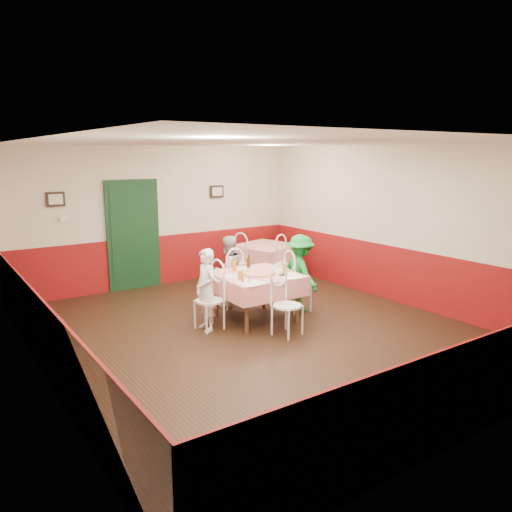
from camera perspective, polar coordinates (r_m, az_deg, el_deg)
floor at (r=7.62m, az=0.24°, el=-8.66°), size 7.00×7.00×0.00m
ceiling at (r=7.16m, az=0.26°, el=12.89°), size 7.00×7.00×0.00m
back_wall at (r=10.30m, az=-10.89°, el=4.48°), size 6.00×0.10×2.80m
front_wall at (r=4.87m, az=24.37°, el=-4.19°), size 6.00×0.10×2.80m
left_wall at (r=6.11m, az=-23.60°, el=-1.08°), size 0.10×7.00×2.80m
right_wall at (r=9.28m, az=15.73°, el=3.48°), size 0.10×7.00×2.80m
wainscot_back at (r=10.44m, az=-10.67°, el=-0.44°), size 6.00×0.03×1.00m
wainscot_front at (r=5.18m, az=23.38°, el=-13.80°), size 6.00×0.03×1.00m
wainscot_left at (r=6.36m, az=-22.81°, el=-9.00°), size 0.03×7.00×1.00m
wainscot_right at (r=9.43m, az=15.37°, el=-1.95°), size 0.03×7.00×1.00m
door at (r=10.09m, az=-13.83°, el=2.19°), size 0.96×0.06×2.10m
picture_left at (r=9.60m, az=-21.93°, el=6.04°), size 0.32×0.03×0.26m
picture_right at (r=10.80m, az=-4.49°, el=7.36°), size 0.32×0.03×0.26m
thermostat at (r=9.65m, az=-21.20°, el=4.03°), size 0.10×0.03×0.10m
main_table at (r=8.07m, az=-0.00°, el=-4.70°), size 1.25×1.25×0.77m
second_table at (r=10.57m, az=1.11°, el=-0.78°), size 1.38×1.38×0.77m
chair_left at (r=7.64m, az=-5.38°, el=-5.11°), size 0.46×0.46×0.90m
chair_right at (r=8.52m, az=4.81°, el=-3.33°), size 0.47×0.47×0.90m
chair_far at (r=8.75m, az=-3.03°, el=-2.91°), size 0.44×0.44×0.90m
chair_near at (r=7.38m, az=3.60°, el=-5.69°), size 0.50×0.50×0.90m
chair_second_a at (r=10.15m, az=-2.35°, el=-0.87°), size 0.52×0.52×0.90m
chair_second_b at (r=9.97m, az=3.60°, el=-1.12°), size 0.52×0.52×0.90m
pizza at (r=7.93m, az=0.31°, el=-1.99°), size 0.51×0.51×0.03m
plate_left at (r=7.77m, az=-2.88°, el=-2.37°), size 0.26×0.26×0.01m
plate_right at (r=8.18m, az=2.53°, el=-1.64°), size 0.26×0.26×0.01m
plate_far at (r=8.28m, az=-1.62°, el=-1.48°), size 0.26×0.26×0.01m
glass_a at (r=7.54m, az=-1.78°, el=-2.26°), size 0.08×0.08×0.15m
glass_b at (r=7.99m, az=3.31°, el=-1.48°), size 0.08×0.08×0.15m
glass_c at (r=8.19m, az=-2.53°, el=-1.13°), size 0.09×0.09×0.15m
beer_bottle at (r=8.32m, az=-0.87°, el=-0.70°), size 0.06×0.06×0.21m
shaker_a at (r=7.41m, az=-0.88°, el=-2.73°), size 0.04×0.04×0.09m
shaker_b at (r=7.39m, az=-0.64°, el=-2.78°), size 0.04×0.04×0.09m
shaker_c at (r=7.42m, az=-1.53°, el=-2.71°), size 0.04×0.04×0.09m
menu_left at (r=7.42m, az=-0.66°, el=-3.06°), size 0.34×0.43×0.00m
menu_right at (r=7.85m, az=3.86°, el=-2.27°), size 0.38×0.46×0.00m
wallet at (r=7.86m, az=3.09°, el=-2.17°), size 0.11×0.09×0.02m
diner_left at (r=7.57m, az=-5.75°, el=-3.88°), size 0.32×0.47×1.26m
diner_far at (r=8.75m, az=-3.20°, el=-1.73°), size 0.65×0.53×1.25m
diner_right at (r=8.50m, az=5.10°, el=-1.94°), size 0.56×0.89×1.31m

